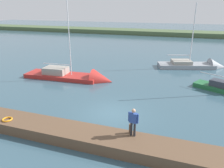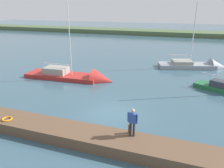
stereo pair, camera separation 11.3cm
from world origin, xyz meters
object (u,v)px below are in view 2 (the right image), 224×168
object	(u,v)px
mooring_post_near	(130,129)
person_on_dock	(132,120)
sailboat_near_dock	(199,67)
sailboat_mid_channel	(78,78)
life_ring_buoy	(7,119)

from	to	relation	value
mooring_post_near	person_on_dock	bearing A→B (deg)	133.94
sailboat_near_dock	sailboat_mid_channel	bearing A→B (deg)	-160.31
life_ring_buoy	sailboat_mid_channel	bearing A→B (deg)	-86.65
sailboat_near_dock	person_on_dock	world-z (taller)	sailboat_near_dock
mooring_post_near	sailboat_mid_channel	distance (m)	13.27
sailboat_mid_channel	person_on_dock	bearing A→B (deg)	-52.10
sailboat_mid_channel	person_on_dock	distance (m)	13.60
mooring_post_near	life_ring_buoy	bearing A→B (deg)	7.78
mooring_post_near	sailboat_mid_channel	world-z (taller)	sailboat_mid_channel
mooring_post_near	life_ring_buoy	distance (m)	8.12
sailboat_mid_channel	sailboat_near_dock	bearing A→B (deg)	33.65
mooring_post_near	person_on_dock	distance (m)	0.73
mooring_post_near	person_on_dock	xyz separation A→B (m)	(-0.19, 0.20, 0.68)
life_ring_buoy	sailboat_mid_channel	size ratio (longest dim) A/B	0.06
life_ring_buoy	sailboat_mid_channel	distance (m)	11.13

